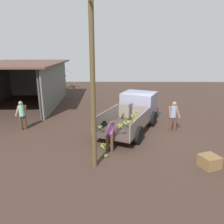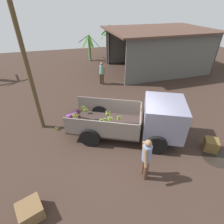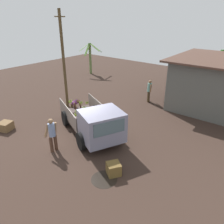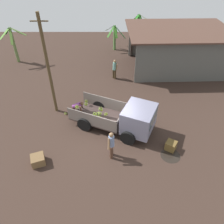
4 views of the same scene
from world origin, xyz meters
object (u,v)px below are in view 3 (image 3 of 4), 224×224
wooden_crate_1 (114,169)px  person_worker_loading (75,105)px  banana_bunch_on_ground_0 (70,109)px  banana_bunch_on_ground_1 (80,112)px  utility_pole (64,61)px  wooden_crate_0 (6,126)px  person_bystander_near_shed (149,90)px  person_foreground_visitor (52,134)px  cargo_truck (97,124)px

wooden_crate_1 → person_worker_loading: bearing=152.2°
banana_bunch_on_ground_0 → banana_bunch_on_ground_1: (0.88, 0.14, 0.04)m
utility_pole → wooden_crate_0: size_ratio=9.47×
person_bystander_near_shed → wooden_crate_1: (2.98, -7.79, -0.65)m
person_foreground_visitor → wooden_crate_1: person_foreground_visitor is taller
cargo_truck → person_foreground_visitor: bearing=-94.9°
cargo_truck → banana_bunch_on_ground_0: cargo_truck is taller
banana_bunch_on_ground_1 → banana_bunch_on_ground_0: bearing=-170.6°
person_foreground_visitor → person_worker_loading: size_ratio=1.46×
person_bystander_near_shed → wooden_crate_1: size_ratio=3.09×
person_worker_loading → banana_bunch_on_ground_0: 1.02m
utility_pole → person_foreground_visitor: utility_pole is taller
banana_bunch_on_ground_0 → utility_pole: bearing=148.6°
utility_pole → person_worker_loading: size_ratio=5.40×
utility_pole → person_bystander_near_shed: 6.28m
banana_bunch_on_ground_0 → person_foreground_visitor: bearing=-49.6°
wooden_crate_0 → wooden_crate_1: size_ratio=1.25×
cargo_truck → person_worker_loading: bearing=-179.9°
utility_pole → wooden_crate_1: bearing=-26.5°
wooden_crate_0 → wooden_crate_1: 7.01m
cargo_truck → wooden_crate_1: size_ratio=10.02×
cargo_truck → wooden_crate_1: (2.16, -1.41, -0.74)m
person_bystander_near_shed → banana_bunch_on_ground_0: 5.82m
utility_pole → banana_bunch_on_ground_1: (1.56, -0.27, -3.04)m
person_worker_loading → banana_bunch_on_ground_1: (0.07, 0.31, -0.57)m
person_foreground_visitor → person_bystander_near_shed: 8.30m
cargo_truck → utility_pole: utility_pole is taller
person_foreground_visitor → wooden_crate_0: bearing=13.2°
cargo_truck → person_bystander_near_shed: 6.43m
person_worker_loading → banana_bunch_on_ground_0: bearing=177.3°
person_foreground_visitor → wooden_crate_1: (3.22, 0.51, -0.68)m
wooden_crate_0 → wooden_crate_1: (6.95, 0.96, 0.02)m
utility_pole → wooden_crate_0: 5.28m
person_worker_loading → wooden_crate_0: person_worker_loading is taller
person_bystander_near_shed → banana_bunch_on_ground_1: 5.25m
person_worker_loading → banana_bunch_on_ground_1: person_worker_loading is taller
person_foreground_visitor → person_bystander_near_shed: size_ratio=1.04×
person_bystander_near_shed → banana_bunch_on_ground_1: (-2.36, -4.62, -0.77)m
person_worker_loading → banana_bunch_on_ground_1: bearing=87.0°
utility_pole → person_foreground_visitor: 5.84m
person_bystander_near_shed → wooden_crate_0: 9.63m
banana_bunch_on_ground_0 → cargo_truck: bearing=-21.6°
utility_pole → banana_bunch_on_ground_0: 3.17m
utility_pole → wooden_crate_1: (6.90, -3.44, -2.91)m
person_bystander_near_shed → banana_bunch_on_ground_1: person_bystander_near_shed is taller
person_foreground_visitor → cargo_truck: bearing=-112.6°
wooden_crate_0 → person_bystander_near_shed: bearing=65.6°
cargo_truck → person_foreground_visitor: size_ratio=3.13×
person_bystander_near_shed → banana_bunch_on_ground_0: bearing=-161.5°
utility_pole → cargo_truck: bearing=-23.1°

